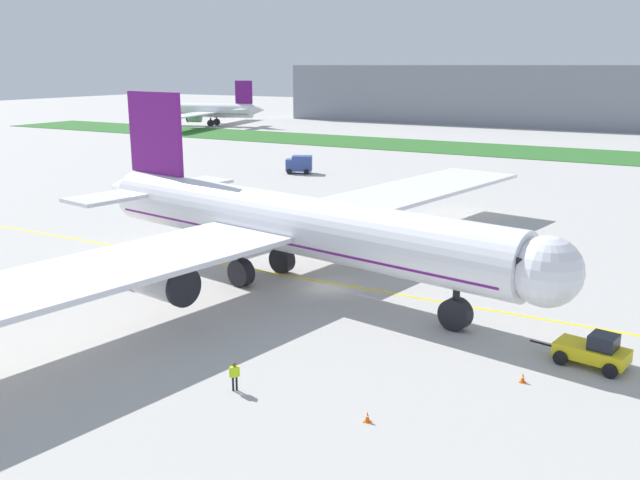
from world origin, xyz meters
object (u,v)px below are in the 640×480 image
object	(u,v)px
pushback_tug	(594,351)
service_truck_baggage_loader	(299,164)
airliner_foreground	(283,223)
ground_crew_wingwalker_port	(235,374)
traffic_cone_port_wing	(367,417)
traffic_cone_near_nose	(523,378)
parked_airliner_far_left	(208,110)

from	to	relation	value
pushback_tug	service_truck_baggage_loader	distance (m)	80.81
airliner_foreground	service_truck_baggage_loader	bearing A→B (deg)	119.94
ground_crew_wingwalker_port	service_truck_baggage_loader	bearing A→B (deg)	118.57
traffic_cone_port_wing	service_truck_baggage_loader	distance (m)	85.33
pushback_tug	airliner_foreground	bearing A→B (deg)	170.11
ground_crew_wingwalker_port	airliner_foreground	bearing A→B (deg)	114.28
traffic_cone_near_nose	traffic_cone_port_wing	bearing A→B (deg)	-124.35
pushback_tug	traffic_cone_near_nose	distance (m)	5.53
ground_crew_wingwalker_port	service_truck_baggage_loader	distance (m)	81.55
airliner_foreground	ground_crew_wingwalker_port	distance (m)	20.22
pushback_tug	traffic_cone_near_nose	world-z (taller)	pushback_tug
pushback_tug	ground_crew_wingwalker_port	xyz separation A→B (m)	(-17.24, -13.60, 0.06)
airliner_foreground	ground_crew_wingwalker_port	size ratio (longest dim) A/B	45.45
traffic_cone_near_nose	parked_airliner_far_left	distance (m)	182.30
traffic_cone_port_wing	airliner_foreground	bearing A→B (deg)	132.86
traffic_cone_port_wing	traffic_cone_near_nose	bearing A→B (deg)	55.65
ground_crew_wingwalker_port	traffic_cone_port_wing	bearing A→B (deg)	3.52
airliner_foreground	service_truck_baggage_loader	xyz separation A→B (m)	(-30.87, 53.60, -3.68)
ground_crew_wingwalker_port	traffic_cone_near_nose	bearing A→B (deg)	33.09
pushback_tug	traffic_cone_near_nose	xyz separation A→B (m)	(-3.20, -4.45, -0.71)
parked_airliner_far_left	traffic_cone_port_wing	bearing A→B (deg)	-49.05
airliner_foreground	traffic_cone_port_wing	size ratio (longest dim) A/B	135.35
ground_crew_wingwalker_port	traffic_cone_near_nose	distance (m)	16.77
pushback_tug	traffic_cone_port_wing	distance (m)	15.97
pushback_tug	service_truck_baggage_loader	size ratio (longest dim) A/B	1.25
parked_airliner_far_left	airliner_foreground	bearing A→B (deg)	-49.33
traffic_cone_port_wing	service_truck_baggage_loader	bearing A→B (deg)	123.53
airliner_foreground	traffic_cone_near_nose	world-z (taller)	airliner_foreground
airliner_foreground	ground_crew_wingwalker_port	xyz separation A→B (m)	(8.13, -18.02, -4.25)
airliner_foreground	service_truck_baggage_loader	size ratio (longest dim) A/B	15.87
airliner_foreground	pushback_tug	xyz separation A→B (m)	(25.37, -4.42, -4.31)
service_truck_baggage_loader	parked_airliner_far_left	xyz separation A→B (m)	(-73.88, 68.32, 2.97)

